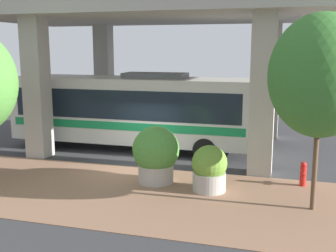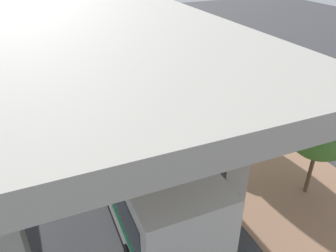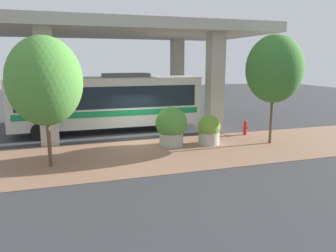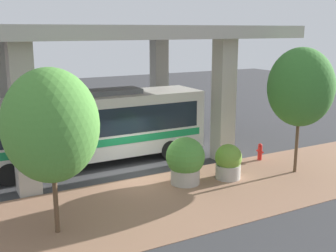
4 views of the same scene
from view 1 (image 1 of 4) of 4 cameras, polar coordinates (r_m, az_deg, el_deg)
name	(u,v)px [view 1 (image 1 of 4)]	position (r m, az deg, el deg)	size (l,w,h in m)	color
ground_plane	(138,167)	(17.24, -4.12, -5.62)	(80.00, 80.00, 0.00)	#38383A
sidewalk_strip	(107,191)	(14.60, -8.22, -8.68)	(6.00, 40.00, 0.02)	#936B51
overpass	(165,25)	(20.40, -0.36, 13.53)	(9.40, 17.64, 6.71)	#ADA89E
bus	(132,108)	(20.04, -4.86, 2.45)	(2.79, 11.58, 3.66)	silver
fire_hydrant	(303,174)	(15.55, 17.83, -6.19)	(0.46, 0.22, 0.89)	red
planter_front	(209,169)	(14.29, 5.64, -5.82)	(1.20, 1.20, 1.59)	#ADA89E
planter_middle	(156,154)	(15.03, -1.65, -3.85)	(1.68, 1.68, 2.07)	#ADA89E
street_tree_near	(321,76)	(12.75, 19.99, 6.40)	(2.96, 2.96, 5.79)	brown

